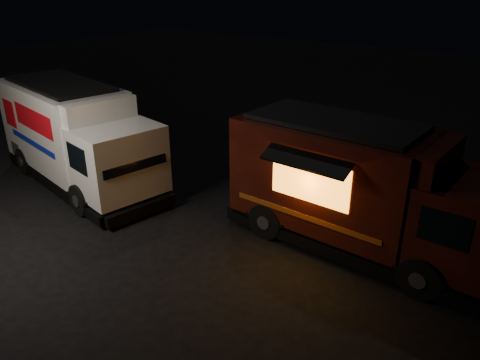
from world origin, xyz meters
name	(u,v)px	position (x,y,z in m)	size (l,w,h in m)	color
ground	(171,232)	(0.00, 0.00, 0.00)	(80.00, 80.00, 0.00)	black
white_truck	(79,137)	(-4.90, 0.69, 1.73)	(7.61, 2.60, 3.45)	silver
red_truck	(364,189)	(4.57, 2.57, 1.70)	(7.29, 2.68, 3.39)	#3E130B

